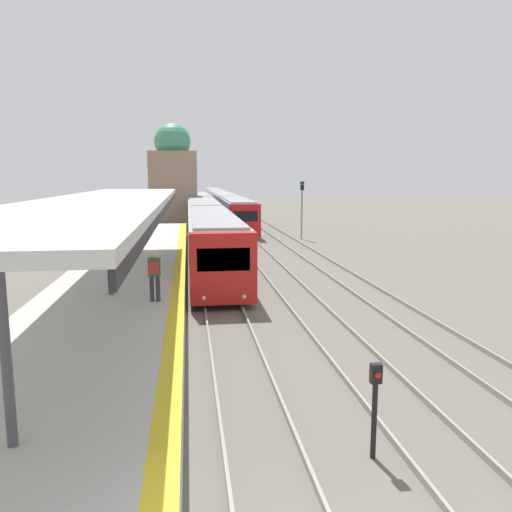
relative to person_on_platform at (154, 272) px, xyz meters
The scene contains 7 objects.
platform_canopy 2.97m from the person_on_platform, 142.14° to the left, with size 4.00×24.88×3.35m.
person_on_platform is the anchor object (origin of this frame).
train_near 26.43m from the person_on_platform, 84.76° to the left, with size 2.59×48.19×3.14m.
train_far 52.66m from the person_on_platform, 83.80° to the left, with size 2.51×57.90×3.06m.
signal_post_near 9.31m from the person_on_platform, 61.63° to the right, with size 0.20×0.21×1.81m.
signal_mast_far 26.11m from the person_on_platform, 66.50° to the left, with size 0.28×0.29×4.72m.
distant_domed_building 36.00m from the person_on_platform, 90.48° to the left, with size 4.74×4.74×10.43m.
Camera 1 is at (-1.28, -4.29, 5.10)m, focal length 35.00 mm.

